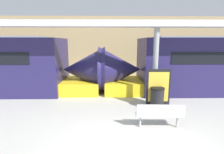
# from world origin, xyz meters

# --- Properties ---
(station_wall) EXTENTS (56.00, 0.20, 5.00)m
(station_wall) POSITION_xyz_m (0.00, 11.03, 2.50)
(station_wall) COLOR tan
(station_wall) RESTS_ON ground_plane
(bench_near) EXTENTS (1.60, 0.49, 0.88)m
(bench_near) POSITION_xyz_m (1.21, 1.40, 0.53)
(bench_near) COLOR #ADB2B7
(bench_near) RESTS_ON ground_plane
(trash_bin) EXTENTS (0.59, 0.59, 0.98)m
(trash_bin) POSITION_xyz_m (1.58, 3.09, 0.49)
(trash_bin) COLOR black
(trash_bin) RESTS_ON ground_plane
(poster_board) EXTENTS (1.04, 0.07, 1.73)m
(poster_board) POSITION_xyz_m (1.68, 3.34, 0.88)
(poster_board) COLOR black
(poster_board) RESTS_ON ground_plane
(support_column_near) EXTENTS (0.24, 0.24, 3.52)m
(support_column_near) POSITION_xyz_m (1.63, 3.80, 1.76)
(support_column_near) COLOR gray
(support_column_near) RESTS_ON ground_plane
(canopy_beam) EXTENTS (28.00, 0.60, 0.28)m
(canopy_beam) POSITION_xyz_m (1.63, 3.80, 3.66)
(canopy_beam) COLOR #B7B7BC
(canopy_beam) RESTS_ON support_column_near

